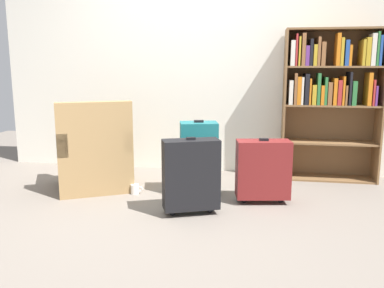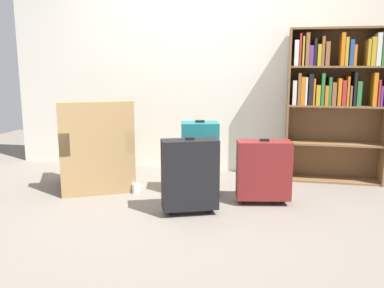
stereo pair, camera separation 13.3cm
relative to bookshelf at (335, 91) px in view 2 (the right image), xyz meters
The scene contains 8 objects.
ground_plane 2.32m from the bookshelf, 136.94° to the right, with size 7.94×7.94×0.00m, color slate.
back_wall 1.59m from the bookshelf, behind, with size 4.54×0.10×2.60m, color silver.
bookshelf is the anchor object (origin of this frame).
armchair 2.57m from the bookshelf, 162.45° to the right, with size 0.94×0.94×0.90m.
mug 2.29m from the bookshelf, 155.30° to the right, with size 0.12×0.08×0.10m.
suitcase_dark_red 1.33m from the bookshelf, 126.61° to the right, with size 0.51×0.30×0.59m.
suitcase_teal 1.63m from the bookshelf, 148.67° to the right, with size 0.40×0.32×0.72m.
suitcase_black 1.94m from the bookshelf, 134.11° to the right, with size 0.50×0.35×0.65m.
Camera 2 is at (0.93, -3.10, 1.23)m, focal length 38.31 mm.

